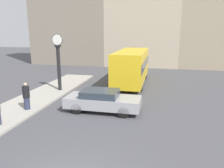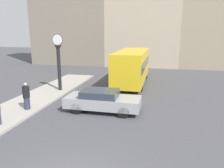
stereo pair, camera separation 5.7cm
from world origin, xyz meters
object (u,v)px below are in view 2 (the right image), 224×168
Objects in this scene: pedestrian_black_jacket at (26,96)px; bus_distant at (132,65)px; street_clock at (59,62)px; sedan_car at (102,100)px.

bus_distant is at bearing 59.46° from pedestrian_black_jacket.
street_clock is at bearing -142.13° from bus_distant.
bus_distant reaches higher than sedan_car.
pedestrian_black_jacket reaches higher than sedan_car.
street_clock is (-5.52, -4.30, 0.68)m from bus_distant.
pedestrian_black_jacket is (0.11, -4.88, -1.50)m from street_clock.
street_clock is (-4.77, 3.85, 1.76)m from sedan_car.
sedan_car is 0.54× the size of bus_distant.
bus_distant is at bearing 37.87° from street_clock.
pedestrian_black_jacket is (-5.42, -9.18, -0.83)m from bus_distant.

